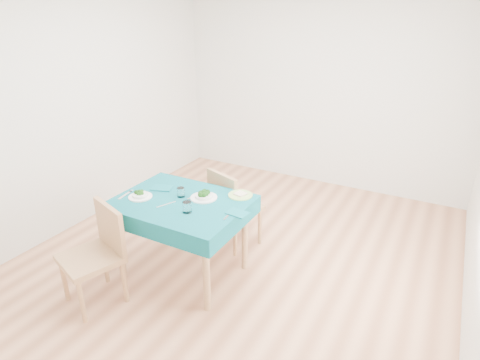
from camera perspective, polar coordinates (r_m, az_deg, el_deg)
The scene contains 16 objects.
room_shell at distance 3.56m, azimuth 0.00°, elevation 7.39°, with size 4.02×4.52×2.73m.
table at distance 3.76m, azimuth -8.10°, elevation -8.12°, with size 1.14×0.87×0.76m, color #08555F.
chair_near at distance 3.51m, azimuth -20.81°, elevation -8.64°, with size 0.45×0.49×1.11m, color #A5784D.
chair_far at distance 4.11m, azimuth -0.48°, elevation -2.57°, with size 0.42×0.46×1.06m, color #A5784D.
bowl_near at distance 3.69m, azimuth -14.02°, elevation -1.96°, with size 0.21×0.21×0.06m, color white, non-canonical shape.
bowl_far at distance 3.58m, azimuth -5.19°, elevation -2.07°, with size 0.24×0.24×0.07m, color white, non-canonical shape.
fork_near at distance 3.78m, azimuth -16.02°, elevation -2.06°, with size 0.03×0.19×0.00m, color silver.
knife_near at distance 3.52m, azimuth -10.46°, elevation -3.44°, with size 0.01×0.19×0.00m, color silver.
fork_far at distance 3.63m, azimuth -6.40°, elevation -2.33°, with size 0.02×0.17×0.00m, color silver.
knife_far at distance 3.32m, azimuth -1.49°, elevation -4.82°, with size 0.02×0.23×0.00m, color silver.
napkin_near at distance 3.84m, azimuth -11.02°, elevation -1.12°, with size 0.19×0.13×0.01m, color #0C5F69.
napkin_far at distance 3.32m, azimuth -0.36°, elevation -4.72°, with size 0.18×0.13×0.01m, color #0C5F69.
tumbler_center at distance 3.63m, azimuth -8.41°, elevation -1.74°, with size 0.07×0.07×0.09m, color white.
tumbler_side at distance 3.35m, azimuth -7.53°, elevation -3.86°, with size 0.07×0.07×0.09m, color white.
side_plate at distance 3.63m, azimuth 0.05°, elevation -2.16°, with size 0.22×0.22×0.01m, color #ABE06D.
bread_slice at distance 3.62m, azimuth 0.05°, elevation -1.98°, with size 0.09×0.09×0.01m, color beige.
Camera 1 is at (1.63, -3.00, 2.32)m, focal length 30.00 mm.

